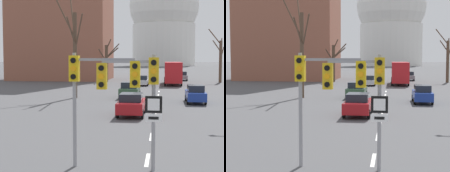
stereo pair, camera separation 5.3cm
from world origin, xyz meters
The scene contains 22 objects.
lane_stripe_1 centered at (0.00, 7.06, 0.00)m, with size 0.16×2.00×0.01m, color silver.
lane_stripe_2 centered at (0.00, 11.56, 0.00)m, with size 0.16×2.00×0.01m, color silver.
lane_stripe_3 centered at (0.00, 16.06, 0.00)m, with size 0.16×2.00×0.01m, color silver.
lane_stripe_4 centered at (0.00, 20.56, 0.00)m, with size 0.16×2.00×0.01m, color silver.
lane_stripe_5 centered at (0.00, 25.06, 0.00)m, with size 0.16×2.00×0.01m, color silver.
lane_stripe_6 centered at (0.00, 29.56, 0.00)m, with size 0.16×2.00×0.01m, color silver.
lane_stripe_7 centered at (0.00, 34.06, 0.00)m, with size 0.16×2.00×0.01m, color silver.
lane_stripe_8 centered at (0.00, 38.56, 0.00)m, with size 0.16×2.00×0.01m, color silver.
traffic_signal_centre_tall centered at (-0.42, 5.68, 3.17)m, with size 2.24×0.34×4.20m.
traffic_signal_near_left centered at (-1.84, 5.77, 3.24)m, with size 2.62×0.34×4.27m.
route_sign_post centered at (0.28, 5.42, 1.92)m, with size 0.60×0.08×2.80m.
sedan_near_left centered at (3.47, 27.00, 0.83)m, with size 1.72×4.55×1.65m.
sedan_near_right centered at (-2.67, 48.05, 0.77)m, with size 1.94×3.91×1.51m.
sedan_mid_centre centered at (-2.86, 30.36, 0.85)m, with size 1.97×4.18×1.66m.
sedan_far_left centered at (-1.66, 18.56, 0.82)m, with size 1.87×4.32×1.61m.
sedan_far_right centered at (3.95, 61.96, 0.83)m, with size 1.69×4.45×1.65m.
city_bus centered at (1.93, 51.29, 2.05)m, with size 2.66×10.80×3.48m.
bare_tree_left_near centered at (-9.21, 56.06, 3.55)m, with size 3.41×2.79×7.39m.
bare_tree_right_near centered at (9.91, 57.22, 3.98)m, with size 2.70×1.47×9.12m.
bare_tree_left_far centered at (-8.51, 29.77, 4.98)m, with size 3.41×5.26×10.56m.
capitol_dome centered at (0.00, 199.99, 25.93)m, with size 37.68×37.68×53.23m.
apartment_block_left centered at (-18.91, 62.89, 13.47)m, with size 18.00×14.00×26.94m, color #935642.
Camera 1 is at (0.64, -7.74, 4.07)m, focal length 60.00 mm.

